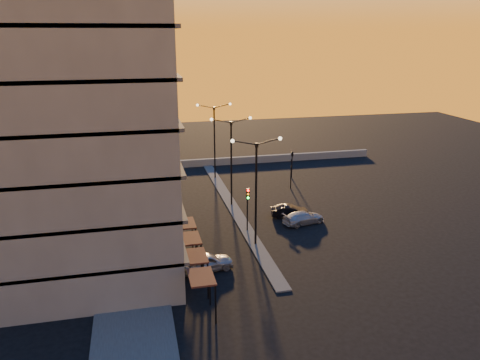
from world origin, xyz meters
The scene contains 14 objects.
ground centered at (0.00, 0.00, 0.00)m, with size 120.00×120.00×0.00m, color black.
sidewalk_west centered at (-10.50, 4.00, 0.06)m, with size 5.00×40.00×0.12m, color #464644.
median centered at (0.00, 10.00, 0.06)m, with size 1.20×36.00×0.12m, color #464644.
parapet centered at (2.00, 26.00, 0.50)m, with size 44.00×0.50×1.00m, color slate.
building centered at (-14.00, 0.03, 11.91)m, with size 14.35×17.08×25.00m.
streetlamp_near centered at (0.00, 0.00, 5.59)m, with size 4.32×0.32×9.51m.
streetlamp_mid centered at (0.00, 10.00, 5.59)m, with size 4.32×0.32×9.51m.
streetlamp_far centered at (0.00, 20.00, 5.59)m, with size 4.32×0.32×9.51m.
traffic_light_main centered at (0.00, 2.87, 2.89)m, with size 0.28×0.44×4.25m.
signal_east_a centered at (8.00, 14.00, 1.93)m, with size 0.13×0.16×3.60m.
signal_east_b centered at (9.50, 18.00, 3.10)m, with size 0.42×1.99×3.60m.
car_hatchback centered at (-4.84, -3.58, 0.71)m, with size 1.67×4.15×1.41m, color #9A9CA1.
car_sedan centered at (5.00, 5.51, 0.61)m, with size 1.29×3.71×1.22m, color black.
car_wagon centered at (5.74, 3.58, 0.61)m, with size 1.71×4.20×1.22m, color #A7AAAE.
Camera 1 is at (-9.66, -35.84, 17.62)m, focal length 35.00 mm.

